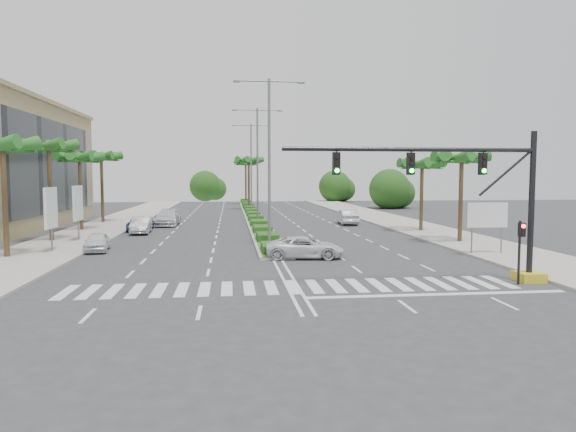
{
  "coord_description": "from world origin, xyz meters",
  "views": [
    {
      "loc": [
        -2.81,
        -22.99,
        5.08
      ],
      "look_at": [
        0.17,
        3.49,
        3.0
      ],
      "focal_mm": 32.0,
      "sensor_mm": 36.0,
      "label": 1
    }
  ],
  "objects_px": {
    "car_parked_a": "(97,242)",
    "car_parked_d": "(168,218)",
    "car_parked_b": "(141,225)",
    "car_crossing": "(305,247)",
    "car_parked_c": "(140,224)",
    "car_right": "(347,217)"
  },
  "relations": [
    {
      "from": "car_parked_a",
      "to": "car_parked_d",
      "type": "bearing_deg",
      "value": 74.92
    },
    {
      "from": "car_parked_b",
      "to": "car_parked_d",
      "type": "bearing_deg",
      "value": 75.4
    },
    {
      "from": "car_parked_d",
      "to": "car_crossing",
      "type": "relative_size",
      "value": 1.16
    },
    {
      "from": "car_parked_b",
      "to": "car_parked_c",
      "type": "relative_size",
      "value": 0.94
    },
    {
      "from": "car_parked_a",
      "to": "car_parked_d",
      "type": "distance_m",
      "value": 18.14
    },
    {
      "from": "car_parked_a",
      "to": "car_parked_b",
      "type": "height_order",
      "value": "car_parked_b"
    },
    {
      "from": "car_parked_b",
      "to": "car_right",
      "type": "bearing_deg",
      "value": 14.4
    },
    {
      "from": "car_parked_a",
      "to": "car_crossing",
      "type": "bearing_deg",
      "value": -25.27
    },
    {
      "from": "car_right",
      "to": "car_parked_b",
      "type": "bearing_deg",
      "value": 20.83
    },
    {
      "from": "car_parked_d",
      "to": "car_crossing",
      "type": "xyz_separation_m",
      "value": [
        11.0,
        -22.43,
        -0.14
      ]
    },
    {
      "from": "car_parked_b",
      "to": "car_crossing",
      "type": "height_order",
      "value": "car_parked_b"
    },
    {
      "from": "car_parked_a",
      "to": "car_crossing",
      "type": "relative_size",
      "value": 0.78
    },
    {
      "from": "car_parked_a",
      "to": "car_parked_c",
      "type": "relative_size",
      "value": 0.79
    },
    {
      "from": "car_parked_d",
      "to": "car_parked_b",
      "type": "bearing_deg",
      "value": -100.56
    },
    {
      "from": "car_crossing",
      "to": "car_right",
      "type": "distance_m",
      "value": 22.97
    },
    {
      "from": "car_parked_a",
      "to": "car_right",
      "type": "distance_m",
      "value": 27.31
    },
    {
      "from": "car_parked_c",
      "to": "car_right",
      "type": "distance_m",
      "value": 21.01
    },
    {
      "from": "car_parked_d",
      "to": "car_crossing",
      "type": "height_order",
      "value": "car_parked_d"
    },
    {
      "from": "car_crossing",
      "to": "car_parked_b",
      "type": "bearing_deg",
      "value": 45.08
    },
    {
      "from": "car_parked_b",
      "to": "car_parked_c",
      "type": "xyz_separation_m",
      "value": [
        -0.48,
        2.36,
        -0.08
      ]
    },
    {
      "from": "car_parked_a",
      "to": "car_parked_c",
      "type": "bearing_deg",
      "value": 80.32
    },
    {
      "from": "car_parked_c",
      "to": "car_crossing",
      "type": "relative_size",
      "value": 0.98
    }
  ]
}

